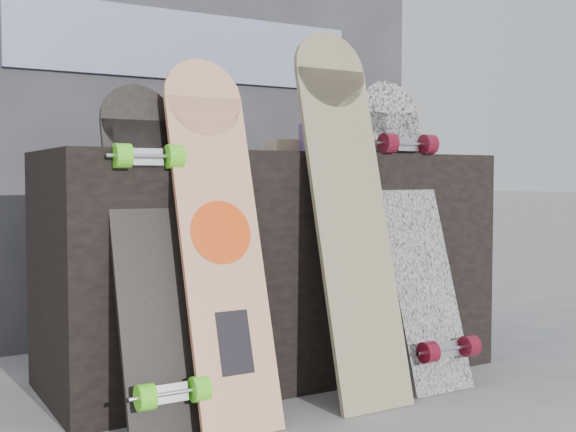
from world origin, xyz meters
TOP-DOWN VIEW (x-y plane):
  - ground at (0.00, 0.00)m, footprint 60.00×60.00m
  - vendor_table at (0.00, 0.50)m, footprint 1.60×0.60m
  - booth at (0.00, 1.35)m, footprint 2.40×0.22m
  - merch_box_purple at (-0.42, 0.62)m, footprint 0.18×0.12m
  - merch_box_small at (0.22, 0.50)m, footprint 0.14×0.14m
  - merch_box_flat at (0.17, 0.62)m, footprint 0.22×0.10m
  - longboard_geisha at (-0.38, 0.13)m, footprint 0.25×0.33m
  - longboard_celtic at (0.07, 0.12)m, footprint 0.27×0.33m
  - longboard_cascadia at (0.38, 0.16)m, footprint 0.25×0.40m
  - skateboard_dark at (-0.57, 0.16)m, footprint 0.22×0.34m

SIDE VIEW (x-z plane):
  - ground at x=0.00m, z-range 0.00..0.00m
  - vendor_table at x=0.00m, z-range 0.00..0.80m
  - skateboard_dark at x=-0.57m, z-range 0.02..1.01m
  - longboard_cascadia at x=0.38m, z-range 0.02..1.09m
  - longboard_geisha at x=-0.38m, z-range 0.03..1.11m
  - longboard_celtic at x=0.07m, z-range 0.04..1.24m
  - merch_box_flat at x=0.17m, z-range 0.80..0.86m
  - merch_box_purple at x=-0.42m, z-range 0.80..0.90m
  - merch_box_small at x=0.22m, z-range 0.80..0.92m
  - booth at x=0.00m, z-range 0.00..2.20m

